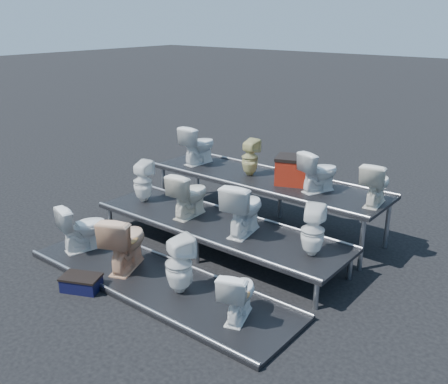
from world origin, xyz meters
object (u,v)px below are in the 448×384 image
Objects in this scene: toilet_4 at (143,181)px; toilet_10 at (319,171)px; toilet_3 at (238,293)px; toilet_6 at (244,208)px; toilet_7 at (313,231)px; step_stool at (81,284)px; red_crate at (294,172)px; toilet_1 at (125,241)px; toilet_5 at (189,194)px; toilet_11 at (376,183)px; toilet_2 at (179,264)px; toilet_9 at (250,157)px; toilet_0 at (83,227)px; toilet_8 at (198,145)px.

toilet_4 is 2.95m from toilet_10.
toilet_6 is (-0.89, 1.30, 0.47)m from toilet_3.
toilet_7 is 1.50m from toilet_10.
toilet_10 reaches higher than step_stool.
toilet_1 is at bearing -134.28° from red_crate.
toilet_1 is 1.67× the size of step_stool.
step_stool is (-2.32, -2.03, -0.72)m from toilet_7.
toilet_5 is 2.82m from toilet_11.
toilet_6 reaches higher than step_stool.
step_stool is (-1.12, -0.73, -0.36)m from toilet_2.
toilet_11 is at bearing 27.05° from step_stool.
toilet_5 reaches higher than toilet_2.
toilet_7 is at bearing 137.88° from toilet_10.
toilet_9 is at bearing -119.54° from toilet_1.
toilet_10 is (1.56, 1.30, 0.36)m from toilet_5.
toilet_5 is at bearing 61.57° from toilet_10.
toilet_3 is at bearing 62.15° from toilet_7.
toilet_6 reaches higher than toilet_5.
toilet_4 is 1.87m from toilet_9.
red_crate is at bearing -68.03° from toilet_7.
toilet_3 is 2.90m from red_crate.
toilet_4 is 1.01× the size of toilet_7.
toilet_6 is at bearing -153.91° from toilet_1.
toilet_4 reaches higher than toilet_3.
toilet_10 is (1.32, 0.00, 0.01)m from toilet_9.
toilet_0 is at bearing 20.70° from toilet_2.
toilet_5 is 1.76m from red_crate.
toilet_1 is 1.05m from toilet_2.
toilet_10 is at bearing -81.14° from toilet_7.
toilet_11 is (0.92, 0.00, -0.00)m from toilet_10.
toilet_4 is at bearing 13.24° from toilet_11.
toilet_0 is at bearing 4.75° from toilet_7.
toilet_1 is 3.14m from toilet_10.
toilet_2 is 1.10× the size of toilet_8.
toilet_5 is at bearing -115.44° from toilet_1.
toilet_11 is at bearing -120.29° from toilet_3.
toilet_10 is (0.49, 1.30, 0.33)m from toilet_6.
toilet_5 is 1.05× the size of toilet_7.
toilet_0 is 2.97m from toilet_3.
toilet_6 is 2.42m from toilet_8.
toilet_8 is at bearing -39.77° from toilet_7.
toilet_0 is at bearing 81.48° from toilet_4.
toilet_9 reaches higher than toilet_0.
toilet_8 reaches higher than toilet_3.
toilet_10 reaches higher than toilet_5.
toilet_5 is at bearing -52.48° from toilet_3.
toilet_9 is 1.11× the size of red_crate.
red_crate reaches higher than toilet_4.
toilet_8 is (-2.01, 1.30, 0.36)m from toilet_6.
toilet_11 is 1.14× the size of red_crate.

